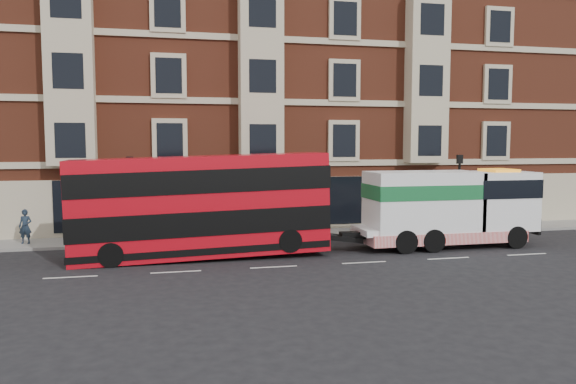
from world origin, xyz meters
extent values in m
plane|color=black|center=(0.00, 0.00, 0.00)|extent=(120.00, 120.00, 0.00)
cube|color=slate|center=(0.00, 7.50, 0.07)|extent=(90.00, 3.00, 0.15)
cube|color=brown|center=(0.50, 15.00, 9.00)|extent=(45.00, 12.00, 18.00)
cylinder|color=black|center=(-6.00, 6.20, 2.15)|extent=(0.14, 0.14, 4.00)
cube|color=black|center=(-6.00, 6.20, 4.25)|extent=(0.35, 0.15, 0.50)
cylinder|color=black|center=(12.00, 6.20, 2.15)|extent=(0.14, 0.14, 4.00)
cube|color=black|center=(12.00, 6.20, 4.25)|extent=(0.35, 0.15, 0.50)
cube|color=#BA0A16|center=(-2.79, 2.61, 2.37)|extent=(11.28, 2.52, 4.43)
cube|color=black|center=(-2.79, 2.61, 1.71)|extent=(11.32, 2.58, 1.06)
cube|color=black|center=(-2.79, 2.61, 3.52)|extent=(11.32, 2.58, 1.01)
cylinder|color=black|center=(-6.61, 1.48, 0.52)|extent=(1.05, 0.32, 1.05)
cylinder|color=black|center=(-6.61, 3.75, 0.52)|extent=(1.05, 0.32, 1.05)
cylinder|color=black|center=(1.04, 1.48, 0.83)|extent=(1.05, 0.32, 1.05)
cylinder|color=black|center=(1.04, 3.75, 0.83)|extent=(1.05, 0.32, 1.05)
cube|color=white|center=(9.21, 2.61, 0.96)|extent=(9.06, 2.32, 0.30)
cube|color=white|center=(12.13, 2.61, 2.27)|extent=(3.22, 2.52, 2.92)
cube|color=white|center=(8.01, 2.61, 2.32)|extent=(5.44, 2.52, 2.92)
cube|color=#166531|center=(8.01, 2.61, 2.82)|extent=(5.49, 2.56, 0.70)
cube|color=red|center=(9.01, 2.61, 0.60)|extent=(8.06, 2.58, 0.55)
cylinder|color=black|center=(12.44, 1.48, 0.55)|extent=(1.11, 0.35, 1.11)
cylinder|color=black|center=(12.44, 3.75, 0.55)|extent=(1.11, 0.35, 1.11)
cylinder|color=black|center=(8.01, 1.48, 0.55)|extent=(1.11, 0.40, 1.11)
cylinder|color=black|center=(8.01, 3.75, 0.55)|extent=(1.11, 0.40, 1.11)
cylinder|color=black|center=(6.60, 1.48, 0.55)|extent=(1.11, 0.40, 1.11)
cylinder|color=black|center=(6.60, 3.75, 0.55)|extent=(1.11, 0.40, 1.11)
imported|color=#1C2838|center=(-11.17, 7.33, 1.01)|extent=(0.69, 0.52, 1.73)
camera|label=1|loc=(-4.53, -22.59, 5.17)|focal=35.00mm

